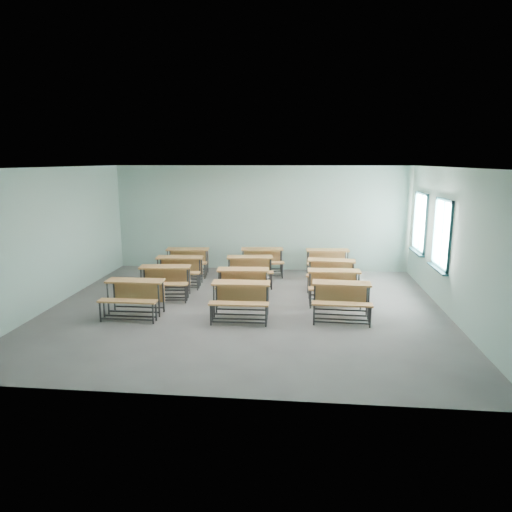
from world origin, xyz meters
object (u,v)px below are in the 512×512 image
at_px(desk_unit_r3c0, 187,258).
at_px(desk_unit_r1c1, 243,280).
at_px(desk_unit_r0c2, 341,295).
at_px(desk_unit_r2c0, 179,267).
at_px(desk_unit_r1c2, 334,282).
at_px(desk_unit_r2c1, 250,266).
at_px(desk_unit_r0c1, 241,295).
at_px(desk_unit_r1c0, 165,277).
at_px(desk_unit_r2c2, 331,270).
at_px(desk_unit_r0c0, 134,293).
at_px(desk_unit_r3c1, 262,257).
at_px(desk_unit_r3c2, 328,259).

bearing_deg(desk_unit_r3c0, desk_unit_r1c1, -55.65).
relative_size(desk_unit_r0c2, desk_unit_r2c0, 0.98).
xyz_separation_m(desk_unit_r1c2, desk_unit_r2c1, (-2.17, 1.39, 0.00)).
height_order(desk_unit_r0c1, desk_unit_r1c0, same).
xyz_separation_m(desk_unit_r0c2, desk_unit_r1c1, (-2.26, 1.04, 0.00)).
distance_m(desk_unit_r2c1, desk_unit_r2c2, 2.19).
distance_m(desk_unit_r2c0, desk_unit_r3c0, 1.18).
distance_m(desk_unit_r0c0, desk_unit_r2c1, 3.55).
bearing_deg(desk_unit_r1c0, desk_unit_r0c2, -21.52).
bearing_deg(desk_unit_r3c1, desk_unit_r1c1, -101.63).
distance_m(desk_unit_r0c2, desk_unit_r1c2, 1.13).
relative_size(desk_unit_r1c0, desk_unit_r1c1, 1.02).
bearing_deg(desk_unit_r1c1, desk_unit_r0c1, -88.78).
xyz_separation_m(desk_unit_r0c2, desk_unit_r3c0, (-4.23, 3.46, 0.00)).
bearing_deg(desk_unit_r3c1, desk_unit_r2c1, -107.62).
distance_m(desk_unit_r0c2, desk_unit_r2c0, 4.75).
height_order(desk_unit_r1c0, desk_unit_r3c1, same).
height_order(desk_unit_r0c1, desk_unit_r0c2, same).
distance_m(desk_unit_r1c1, desk_unit_r3c0, 3.12).
xyz_separation_m(desk_unit_r2c2, desk_unit_r3c0, (-4.15, 1.16, 0.00)).
distance_m(desk_unit_r1c2, desk_unit_r3c1, 3.24).
xyz_separation_m(desk_unit_r0c2, desk_unit_r3c1, (-2.02, 3.72, 0.00)).
bearing_deg(desk_unit_r1c0, desk_unit_r2c0, 80.77).
distance_m(desk_unit_r0c2, desk_unit_r3c1, 4.23).
xyz_separation_m(desk_unit_r1c2, desk_unit_r3c1, (-1.94, 2.60, 0.00)).
bearing_deg(desk_unit_r3c0, desk_unit_r0c1, -65.12).
distance_m(desk_unit_r1c1, desk_unit_r2c0, 2.28).
xyz_separation_m(desk_unit_r2c1, desk_unit_r2c2, (2.18, -0.21, 0.00)).
relative_size(desk_unit_r0c0, desk_unit_r3c1, 0.94).
xyz_separation_m(desk_unit_r0c1, desk_unit_r1c1, (-0.11, 1.23, 0.00)).
bearing_deg(desk_unit_r3c0, desk_unit_r2c2, -20.39).
bearing_deg(desk_unit_r1c1, desk_unit_r1c2, -1.57).
height_order(desk_unit_r1c2, desk_unit_r2c0, same).
bearing_deg(desk_unit_r3c1, desk_unit_r1c2, -59.82).
relative_size(desk_unit_r3c0, desk_unit_r3c1, 0.98).
height_order(desk_unit_r2c0, desk_unit_r2c1, same).
relative_size(desk_unit_r2c0, desk_unit_r3c0, 0.99).
bearing_deg(desk_unit_r2c0, desk_unit_r3c1, 30.11).
bearing_deg(desk_unit_r3c1, desk_unit_r1c0, -137.09).
xyz_separation_m(desk_unit_r2c2, desk_unit_r3c2, (-0.01, 1.42, 0.00)).
bearing_deg(desk_unit_r0c1, desk_unit_r0c2, 3.46).
height_order(desk_unit_r2c1, desk_unit_r3c2, same).
bearing_deg(desk_unit_r2c1, desk_unit_r2c2, -12.53).
xyz_separation_m(desk_unit_r1c1, desk_unit_r1c2, (2.18, 0.08, 0.00)).
height_order(desk_unit_r0c1, desk_unit_r2c2, same).
bearing_deg(desk_unit_r0c1, desk_unit_r2c0, 127.61).
bearing_deg(desk_unit_r0c0, desk_unit_r1c1, 29.57).
height_order(desk_unit_r0c2, desk_unit_r1c0, same).
relative_size(desk_unit_r0c2, desk_unit_r3c0, 0.97).
bearing_deg(desk_unit_r2c1, desk_unit_r0c2, -55.08).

